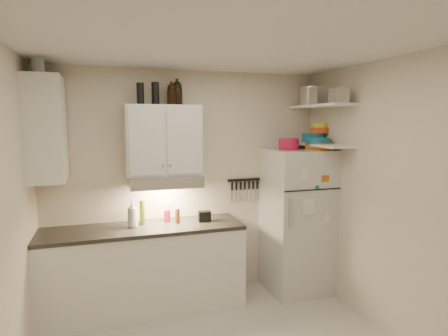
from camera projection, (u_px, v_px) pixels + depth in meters
name	position (u px, v px, depth m)	size (l,w,h in m)	color
ceiling	(230.00, 42.00, 2.78)	(3.20, 3.00, 0.02)	silver
back_wall	(187.00, 184.00, 4.36)	(3.20, 0.02, 2.60)	beige
right_wall	(395.00, 201.00, 3.43)	(0.02, 3.00, 2.60)	beige
base_cabinet	(144.00, 270.00, 4.01)	(2.10, 0.60, 0.88)	white
countertop	(143.00, 229.00, 3.95)	(2.10, 0.62, 0.04)	#2B2825
upper_cabinet	(163.00, 140.00, 4.04)	(0.80, 0.33, 0.75)	white
side_cabinet	(46.00, 129.00, 3.55)	(0.33, 0.55, 1.00)	white
range_hood	(165.00, 181.00, 4.03)	(0.76, 0.46, 0.12)	silver
fridge	(297.00, 220.00, 4.47)	(0.70, 0.68, 1.70)	silver
shelf_hi	(321.00, 106.00, 4.24)	(0.30, 0.95, 0.03)	white
shelf_lo	(320.00, 145.00, 4.30)	(0.30, 0.95, 0.03)	white
knife_strip	(244.00, 180.00, 4.55)	(0.42, 0.02, 0.03)	black
dutch_oven	(289.00, 144.00, 4.29)	(0.23, 0.23, 0.14)	#AC1437
book_stack	(319.00, 147.00, 4.24)	(0.20, 0.25, 0.09)	#AF5F15
spice_jar	(309.00, 146.00, 4.33)	(0.05, 0.05, 0.09)	silver
stock_pot	(312.00, 96.00, 4.52)	(0.31, 0.31, 0.22)	silver
tin_a	(320.00, 96.00, 4.18)	(0.19, 0.17, 0.19)	#AAAAAD
tin_b	(339.00, 95.00, 3.87)	(0.16, 0.16, 0.16)	#AAAAAD
bowl_teal	(314.00, 138.00, 4.50)	(0.28, 0.28, 0.11)	#175E7F
bowl_orange	(320.00, 130.00, 4.45)	(0.22, 0.22, 0.07)	#DD4614
bowl_yellow	(320.00, 125.00, 4.45)	(0.17, 0.17, 0.06)	gold
plates	(318.00, 141.00, 4.26)	(0.27, 0.27, 0.07)	#175E7F
growler_a	(172.00, 94.00, 4.02)	(0.10, 0.10, 0.23)	black
growler_b	(177.00, 93.00, 4.09)	(0.11, 0.11, 0.27)	black
thermos_a	(155.00, 94.00, 3.94)	(0.08, 0.08, 0.23)	black
thermos_b	(140.00, 94.00, 3.88)	(0.08, 0.08, 0.22)	black
side_jar	(37.00, 66.00, 3.46)	(0.12, 0.12, 0.16)	silver
soap_bottle	(132.00, 212.00, 3.91)	(0.12, 0.12, 0.32)	white
pepper_mill	(177.00, 216.00, 4.08)	(0.05, 0.05, 0.16)	#5A301B
oil_bottle	(142.00, 213.00, 4.01)	(0.05, 0.05, 0.26)	#415615
vinegar_bottle	(142.00, 212.00, 4.06)	(0.05, 0.05, 0.25)	black
clear_bottle	(167.00, 212.00, 4.16)	(0.07, 0.07, 0.20)	silver
red_jar	(167.00, 216.00, 4.13)	(0.07, 0.07, 0.14)	#AC1437
caddy	(204.00, 216.00, 4.15)	(0.13, 0.10, 0.12)	black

